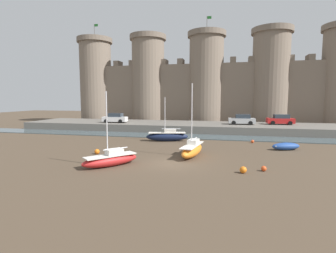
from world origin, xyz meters
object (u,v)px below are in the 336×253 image
object	(u,v)px
car_quay_centre_east	(280,120)
sailboat_foreground_left	(167,136)
car_quay_east	(242,120)
sailboat_foreground_centre	(111,159)
mooring_buoy_near_shore	(252,141)
sailboat_midflat_left	(192,149)
mooring_buoy_off_centre	(97,152)
car_quay_west	(115,118)
rowboat_midflat_centre	(286,146)
mooring_buoy_near_channel	(264,169)
mooring_buoy_mid_mud	(243,170)

from	to	relation	value
car_quay_centre_east	sailboat_foreground_left	bearing A→B (deg)	-141.11
car_quay_east	sailboat_foreground_centre	bearing A→B (deg)	-114.81
sailboat_foreground_left	car_quay_east	distance (m)	14.85
mooring_buoy_near_shore	car_quay_centre_east	distance (m)	12.76
sailboat_foreground_centre	sailboat_midflat_left	bearing A→B (deg)	40.75
mooring_buoy_off_centre	car_quay_west	xyz separation A→B (m)	(-6.58, 18.75, 1.76)
rowboat_midflat_centre	mooring_buoy_near_channel	bearing A→B (deg)	-110.04
mooring_buoy_near_shore	car_quay_west	bearing A→B (deg)	158.35
mooring_buoy_near_shore	car_quay_west	size ratio (longest dim) A/B	0.09
car_quay_centre_east	car_quay_west	bearing A→B (deg)	-173.93
car_quay_east	car_quay_west	world-z (taller)	same
mooring_buoy_mid_mud	car_quay_west	distance (m)	30.03
rowboat_midflat_centre	sailboat_foreground_left	size ratio (longest dim) A/B	0.58
car_quay_west	sailboat_foreground_left	bearing A→B (deg)	-40.22
sailboat_foreground_centre	mooring_buoy_near_channel	xyz separation A→B (m)	(11.73, 1.17, -0.35)
rowboat_midflat_centre	sailboat_foreground_centre	bearing A→B (deg)	-145.95
sailboat_foreground_left	car_quay_centre_east	world-z (taller)	sailboat_foreground_left
sailboat_foreground_centre	car_quay_west	xyz separation A→B (m)	(-9.83, 22.57, 1.46)
car_quay_centre_east	sailboat_midflat_left	bearing A→B (deg)	-118.98
mooring_buoy_off_centre	car_quay_centre_east	world-z (taller)	car_quay_centre_east
mooring_buoy_near_shore	car_quay_west	world-z (taller)	car_quay_west
sailboat_midflat_left	mooring_buoy_near_channel	xyz separation A→B (m)	(5.88, -3.88, -0.45)
rowboat_midflat_centre	car_quay_centre_east	distance (m)	15.53
mooring_buoy_near_channel	mooring_buoy_near_shore	bearing A→B (deg)	88.83
mooring_buoy_off_centre	sailboat_foreground_centre	bearing A→B (deg)	-49.58
mooring_buoy_near_channel	mooring_buoy_near_shore	size ratio (longest dim) A/B	1.06
car_quay_west	sailboat_midflat_left	bearing A→B (deg)	-48.17
sailboat_foreground_left	sailboat_foreground_centre	bearing A→B (deg)	-97.10
mooring_buoy_near_channel	car_quay_centre_east	distance (m)	24.93
mooring_buoy_near_channel	car_quay_centre_east	xyz separation A→B (m)	(5.42, 24.27, 1.82)
sailboat_midflat_left	rowboat_midflat_centre	bearing A→B (deg)	29.11
sailboat_midflat_left	mooring_buoy_off_centre	size ratio (longest dim) A/B	13.50
mooring_buoy_mid_mud	car_quay_east	distance (m)	23.99
sailboat_foreground_left	car_quay_west	bearing A→B (deg)	139.78
sailboat_foreground_centre	mooring_buoy_near_shore	xyz separation A→B (m)	(11.99, 13.90, -0.36)
sailboat_foreground_centre	mooring_buoy_near_channel	bearing A→B (deg)	5.70
car_quay_centre_east	mooring_buoy_off_centre	bearing A→B (deg)	-133.34
rowboat_midflat_centre	sailboat_foreground_left	bearing A→B (deg)	168.36
mooring_buoy_mid_mud	sailboat_midflat_left	bearing A→B (deg)	132.34
sailboat_foreground_centre	car_quay_centre_east	size ratio (longest dim) A/B	1.42
sailboat_midflat_left	mooring_buoy_near_channel	bearing A→B (deg)	-33.41
sailboat_foreground_centre	sailboat_midflat_left	xyz separation A→B (m)	(5.86, 5.05, 0.09)
car_quay_east	mooring_buoy_near_shore	bearing A→B (deg)	-85.46
mooring_buoy_near_shore	mooring_buoy_off_centre	xyz separation A→B (m)	(-15.24, -10.09, 0.06)
sailboat_midflat_left	car_quay_centre_east	bearing A→B (deg)	61.02
mooring_buoy_mid_mud	sailboat_foreground_centre	bearing A→B (deg)	-178.50
mooring_buoy_off_centre	car_quay_east	world-z (taller)	car_quay_east
mooring_buoy_near_shore	mooring_buoy_off_centre	bearing A→B (deg)	-146.51
sailboat_midflat_left	car_quay_east	bearing A→B (deg)	74.45
mooring_buoy_off_centre	car_quay_east	size ratio (longest dim) A/B	0.12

